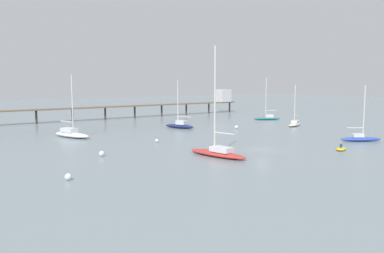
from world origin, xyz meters
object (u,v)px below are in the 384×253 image
sailboat_white (71,133)px  mooring_buoy_inner (102,154)px  sailboat_teal (267,117)px  sailboat_blue (360,138)px  sailboat_cream (295,123)px  mooring_buoy_outer (237,127)px  pier (171,101)px  mooring_buoy_far (68,177)px  dinghy_yellow (341,149)px  sailboat_navy (180,125)px  mooring_buoy_near (157,141)px  sailboat_red (218,151)px

sailboat_white → mooring_buoy_inner: (-1.25, -20.50, -0.36)m
sailboat_teal → sailboat_blue: (-12.38, -36.64, -0.03)m
mooring_buoy_inner → sailboat_blue: bearing=-13.2°
sailboat_cream → mooring_buoy_outer: (-15.22, 2.08, -0.21)m
pier → sailboat_teal: sailboat_teal is taller
mooring_buoy_far → mooring_buoy_inner: size_ratio=0.97×
pier → dinghy_yellow: 65.54m
sailboat_teal → sailboat_navy: 29.47m
sailboat_navy → sailboat_cream: bearing=-21.5°
sailboat_blue → mooring_buoy_far: (-48.99, -0.96, -0.27)m
mooring_buoy_outer → mooring_buoy_near: 24.20m
pier → mooring_buoy_outer: size_ratio=104.83×
sailboat_teal → mooring_buoy_inner: (-54.20, -26.82, -0.29)m
pier → mooring_buoy_near: size_ratio=133.00×
mooring_buoy_inner → sailboat_teal: bearing=26.3°
sailboat_white → mooring_buoy_outer: size_ratio=14.55×
dinghy_yellow → mooring_buoy_far: 39.06m
dinghy_yellow → mooring_buoy_outer: dinghy_yellow is taller
sailboat_red → mooring_buoy_far: (-20.52, -2.50, -0.41)m
sailboat_white → pier: bearing=39.7°
sailboat_white → mooring_buoy_outer: bearing=-9.5°
pier → sailboat_navy: sailboat_navy is taller
pier → mooring_buoy_outer: bearing=-96.0°
sailboat_teal → mooring_buoy_near: sailboat_teal is taller
sailboat_teal → dinghy_yellow: (-22.41, -40.52, -0.45)m
sailboat_blue → sailboat_white: bearing=143.2°
sailboat_blue → sailboat_red: bearing=176.9°
sailboat_cream → sailboat_white: sailboat_white is taller
dinghy_yellow → mooring_buoy_far: size_ratio=4.47×
mooring_buoy_inner → sailboat_navy: bearing=42.1°
sailboat_blue → sailboat_navy: 36.51m
mooring_buoy_outer → mooring_buoy_far: mooring_buoy_outer is taller
mooring_buoy_near → mooring_buoy_inner: mooring_buoy_inner is taller
sailboat_white → mooring_buoy_inner: 20.54m
mooring_buoy_far → dinghy_yellow: bearing=-4.3°
sailboat_red → mooring_buoy_outer: bearing=47.5°
sailboat_teal → sailboat_blue: sailboat_teal is taller
dinghy_yellow → sailboat_navy: bearing=100.5°
sailboat_red → pier: bearing=67.2°
sailboat_red → mooring_buoy_near: (-1.60, 15.27, -0.46)m
mooring_buoy_outer → mooring_buoy_far: 49.05m
dinghy_yellow → mooring_buoy_inner: (-31.79, 13.71, 0.16)m
pier → mooring_buoy_inner: (-38.46, -51.37, -3.84)m
sailboat_red → mooring_buoy_inner: (-13.36, 8.29, -0.40)m
mooring_buoy_outer → dinghy_yellow: bearing=-95.7°
sailboat_teal → mooring_buoy_outer: sailboat_teal is taller
dinghy_yellow → mooring_buoy_near: bearing=134.1°
pier → dinghy_yellow: (-6.67, -65.07, -4.00)m
mooring_buoy_outer → mooring_buoy_inner: size_ratio=1.05×
sailboat_red → sailboat_teal: 53.86m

